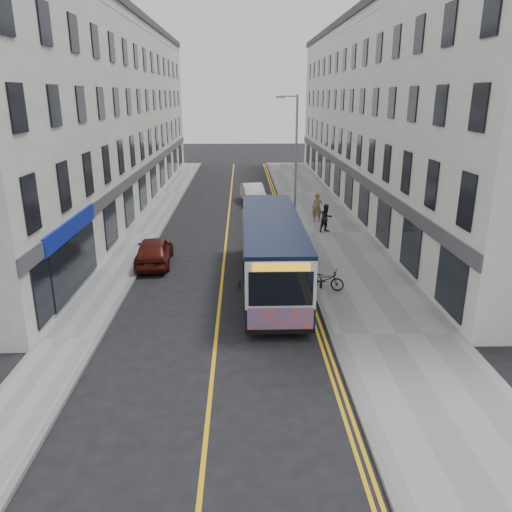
{
  "coord_description": "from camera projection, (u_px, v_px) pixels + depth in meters",
  "views": [
    {
      "loc": [
        0.94,
        -16.64,
        8.01
      ],
      "look_at": [
        1.5,
        3.06,
        1.6
      ],
      "focal_mm": 35.0,
      "sensor_mm": 36.0,
      "label": 1
    }
  ],
  "objects": [
    {
      "name": "ground",
      "position": [
        218.0,
        324.0,
        18.27
      ],
      "size": [
        140.0,
        140.0,
        0.0
      ],
      "primitive_type": "plane",
      "color": "black",
      "rests_on": "ground"
    },
    {
      "name": "pavement_east",
      "position": [
        331.0,
        234.0,
        29.82
      ],
      "size": [
        4.5,
        64.0,
        0.12
      ],
      "primitive_type": "cube",
      "color": "gray",
      "rests_on": "ground"
    },
    {
      "name": "pavement_west",
      "position": [
        142.0,
        235.0,
        29.52
      ],
      "size": [
        2.0,
        64.0,
        0.12
      ],
      "primitive_type": "cube",
      "color": "gray",
      "rests_on": "ground"
    },
    {
      "name": "kerb_east",
      "position": [
        294.0,
        234.0,
        29.76
      ],
      "size": [
        0.18,
        64.0,
        0.13
      ],
      "primitive_type": "cube",
      "color": "slate",
      "rests_on": "ground"
    },
    {
      "name": "kerb_west",
      "position": [
        159.0,
        235.0,
        29.54
      ],
      "size": [
        0.18,
        64.0,
        0.13
      ],
      "primitive_type": "cube",
      "color": "slate",
      "rests_on": "ground"
    },
    {
      "name": "road_centre_line",
      "position": [
        227.0,
        235.0,
        29.67
      ],
      "size": [
        0.12,
        64.0,
        0.01
      ],
      "primitive_type": "cube",
      "color": "#F0B015",
      "rests_on": "ground"
    },
    {
      "name": "road_dbl_yellow_inner",
      "position": [
        286.0,
        235.0,
        29.77
      ],
      "size": [
        0.1,
        64.0,
        0.01
      ],
      "primitive_type": "cube",
      "color": "#F0B015",
      "rests_on": "ground"
    },
    {
      "name": "road_dbl_yellow_outer",
      "position": [
        289.0,
        235.0,
        29.77
      ],
      "size": [
        0.1,
        64.0,
        0.01
      ],
      "primitive_type": "cube",
      "color": "#F0B015",
      "rests_on": "ground"
    },
    {
      "name": "terrace_east",
      "position": [
        385.0,
        116.0,
        36.53
      ],
      "size": [
        6.0,
        46.0,
        13.0
      ],
      "primitive_type": "cube",
      "color": "white",
      "rests_on": "ground"
    },
    {
      "name": "terrace_west",
      "position": [
        104.0,
        116.0,
        35.97
      ],
      "size": [
        6.0,
        46.0,
        13.0
      ],
      "primitive_type": "cube",
      "color": "silver",
      "rests_on": "ground"
    },
    {
      "name": "streetlamp",
      "position": [
        295.0,
        157.0,
        30.33
      ],
      "size": [
        1.32,
        0.18,
        8.0
      ],
      "color": "gray",
      "rests_on": "ground"
    },
    {
      "name": "city_bus",
      "position": [
        272.0,
        250.0,
        21.36
      ],
      "size": [
        2.44,
        10.44,
        3.03
      ],
      "color": "black",
      "rests_on": "ground"
    },
    {
      "name": "bicycle",
      "position": [
        325.0,
        279.0,
        21.07
      ],
      "size": [
        1.76,
        1.2,
        0.88
      ],
      "primitive_type": "imported",
      "rotation": [
        0.0,
        0.0,
        1.16
      ],
      "color": "black",
      "rests_on": "pavement_east"
    },
    {
      "name": "pedestrian_near",
      "position": [
        317.0,
        208.0,
        32.12
      ],
      "size": [
        0.71,
        0.5,
        1.83
      ],
      "primitive_type": "imported",
      "rotation": [
        0.0,
        0.0,
        -0.09
      ],
      "color": "olive",
      "rests_on": "pavement_east"
    },
    {
      "name": "pedestrian_far",
      "position": [
        326.0,
        218.0,
        29.74
      ],
      "size": [
        1.01,
        0.93,
        1.69
      ],
      "primitive_type": "imported",
      "rotation": [
        0.0,
        0.0,
        0.44
      ],
      "color": "black",
      "rests_on": "pavement_east"
    },
    {
      "name": "car_white",
      "position": [
        253.0,
        194.0,
        38.37
      ],
      "size": [
        2.08,
        4.52,
        1.44
      ],
      "primitive_type": "imported",
      "rotation": [
        0.0,
        0.0,
        0.13
      ],
      "color": "silver",
      "rests_on": "ground"
    },
    {
      "name": "car_maroon",
      "position": [
        154.0,
        251.0,
        24.44
      ],
      "size": [
        1.88,
        4.2,
        1.4
      ],
      "primitive_type": "imported",
      "rotation": [
        0.0,
        0.0,
        3.2
      ],
      "color": "#4E130D",
      "rests_on": "ground"
    }
  ]
}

